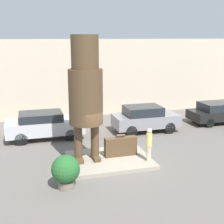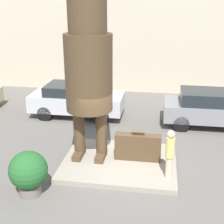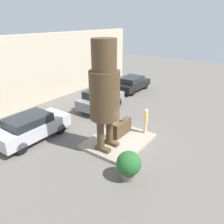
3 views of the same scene
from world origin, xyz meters
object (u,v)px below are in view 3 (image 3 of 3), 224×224
(tourist, at_px, (146,120))
(parked_car_silver, at_px, (32,127))
(parked_car_black, at_px, (132,83))
(planter_pot, at_px, (129,165))
(parked_car_grey, at_px, (101,99))
(statue_figure, at_px, (105,88))
(giant_suitcase, at_px, (122,128))

(tourist, relative_size, parked_car_silver, 0.36)
(parked_car_black, xyz_separation_m, planter_pot, (-11.45, -6.65, -0.02))
(parked_car_silver, relative_size, parked_car_grey, 1.09)
(parked_car_grey, bearing_deg, statue_figure, -139.16)
(statue_figure, distance_m, parked_car_silver, 5.23)
(tourist, bearing_deg, parked_car_grey, 69.96)
(tourist, distance_m, parked_car_silver, 6.79)
(parked_car_grey, height_order, parked_car_black, parked_car_grey)
(parked_car_silver, distance_m, parked_car_black, 11.80)
(statue_figure, distance_m, planter_pot, 3.82)
(tourist, height_order, parked_car_silver, tourist)
(parked_car_black, relative_size, planter_pot, 3.14)
(tourist, xyz_separation_m, parked_car_black, (7.46, 5.39, -0.28))
(giant_suitcase, relative_size, planter_pot, 1.15)
(statue_figure, xyz_separation_m, giant_suitcase, (1.66, -0.01, -2.87))
(statue_figure, xyz_separation_m, parked_car_black, (10.15, 4.36, -2.75))
(statue_figure, relative_size, parked_car_black, 1.34)
(giant_suitcase, distance_m, parked_car_black, 9.55)
(statue_figure, distance_m, tourist, 3.80)
(giant_suitcase, distance_m, planter_pot, 3.74)
(parked_car_silver, height_order, parked_car_black, parked_car_silver)
(parked_car_grey, bearing_deg, parked_car_black, 4.84)
(parked_car_black, height_order, planter_pot, parked_car_black)
(tourist, bearing_deg, planter_pot, -162.44)
(statue_figure, xyz_separation_m, tourist, (2.69, -1.03, -2.47))
(tourist, distance_m, parked_car_grey, 5.23)
(parked_car_grey, height_order, planter_pot, parked_car_grey)
(parked_car_grey, distance_m, planter_pot, 8.46)
(parked_car_grey, relative_size, parked_car_black, 0.95)
(tourist, bearing_deg, giant_suitcase, 135.24)
(parked_car_grey, bearing_deg, parked_car_silver, 177.12)
(statue_figure, height_order, tourist, statue_figure)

